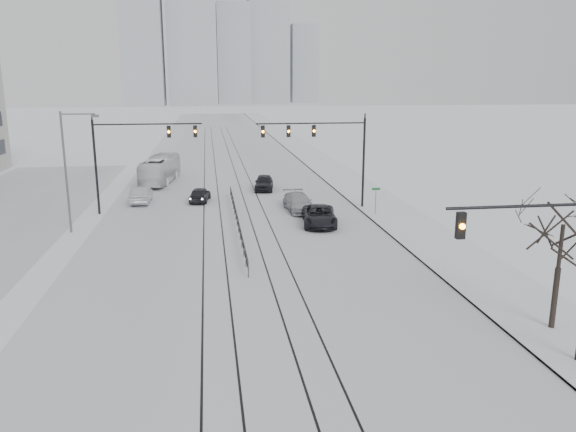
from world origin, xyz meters
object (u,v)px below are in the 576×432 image
(bare_tree, at_px, (562,236))
(sedan_nb_far, at_px, (264,183))
(traffic_mast_near, at_px, (552,257))
(box_truck, at_px, (160,170))
(sedan_sb_inner, at_px, (200,195))
(sedan_sb_outer, at_px, (141,195))
(sedan_nb_right, at_px, (299,202))
(sedan_nb_front, at_px, (319,216))

(bare_tree, xyz_separation_m, sedan_nb_far, (-9.58, 35.81, -3.70))
(traffic_mast_near, relative_size, bare_tree, 1.15)
(traffic_mast_near, xyz_separation_m, bare_tree, (2.41, 3.00, -0.07))
(box_truck, bearing_deg, sedan_sb_inner, 120.77)
(sedan_sb_outer, bearing_deg, sedan_nb_right, 159.99)
(traffic_mast_near, height_order, box_truck, traffic_mast_near)
(traffic_mast_near, xyz_separation_m, sedan_sb_inner, (-13.75, 33.81, -3.87))
(sedan_nb_front, xyz_separation_m, box_truck, (-13.89, 21.29, 0.71))
(sedan_sb_outer, bearing_deg, traffic_mast_near, 120.49)
(sedan_nb_far, bearing_deg, sedan_sb_inner, -135.10)
(sedan_sb_inner, height_order, box_truck, box_truck)
(sedan_nb_right, bearing_deg, box_truck, 125.49)
(sedan_nb_right, bearing_deg, traffic_mast_near, -83.44)
(bare_tree, height_order, sedan_nb_far, bare_tree)
(traffic_mast_near, height_order, sedan_nb_far, traffic_mast_near)
(traffic_mast_near, xyz_separation_m, sedan_nb_front, (-4.32, 23.45, -3.80))
(bare_tree, distance_m, sedan_sb_inner, 35.00)
(sedan_nb_front, bearing_deg, sedan_sb_outer, 152.09)
(traffic_mast_near, distance_m, bare_tree, 3.85)
(sedan_nb_right, xyz_separation_m, sedan_nb_far, (-2.04, 10.17, 0.02))
(sedan_sb_inner, bearing_deg, box_truck, -59.02)
(sedan_sb_inner, xyz_separation_m, box_truck, (-4.46, 10.93, 0.77))
(sedan_nb_far, bearing_deg, traffic_mast_near, -71.85)
(sedan_nb_right, height_order, box_truck, box_truck)
(sedan_sb_inner, xyz_separation_m, sedan_sb_outer, (-5.43, 0.26, 0.07))
(sedan_sb_inner, relative_size, box_truck, 0.39)
(sedan_sb_outer, distance_m, sedan_nb_far, 12.92)
(sedan_nb_right, distance_m, sedan_nb_far, 10.37)
(sedan_nb_front, distance_m, sedan_nb_right, 5.25)
(sedan_sb_outer, distance_m, sedan_nb_front, 18.27)
(bare_tree, height_order, box_truck, bare_tree)
(sedan_nb_front, distance_m, sedan_nb_far, 15.63)
(bare_tree, bearing_deg, sedan_nb_far, 104.98)
(bare_tree, distance_m, sedan_nb_far, 37.25)
(traffic_mast_near, bearing_deg, sedan_nb_far, 100.46)
(sedan_nb_front, distance_m, box_truck, 25.43)
(bare_tree, distance_m, box_truck, 46.65)
(traffic_mast_near, bearing_deg, sedan_nb_front, 100.44)
(sedan_sb_inner, relative_size, sedan_nb_right, 0.77)
(sedan_nb_front, height_order, sedan_nb_right, sedan_nb_right)
(sedan_sb_outer, height_order, sedan_nb_right, sedan_sb_outer)
(sedan_nb_far, distance_m, box_truck, 12.55)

